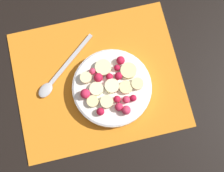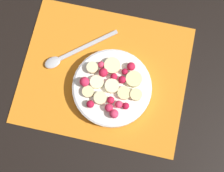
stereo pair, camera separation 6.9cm
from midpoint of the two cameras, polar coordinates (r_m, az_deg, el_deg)
name	(u,v)px [view 1 (the left image)]	position (r m, az deg, el deg)	size (l,w,h in m)	color
ground_plane	(98,79)	(0.73, -5.14, 0.65)	(3.00, 3.00, 0.00)	black
placemat	(98,79)	(0.73, -5.16, 0.71)	(0.38, 0.32, 0.01)	orange
fruit_bowl	(112,87)	(0.70, -2.76, -0.87)	(0.18, 0.18, 0.05)	white
spoon	(56,77)	(0.74, -12.81, 1.01)	(0.16, 0.13, 0.01)	#B2B2B7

